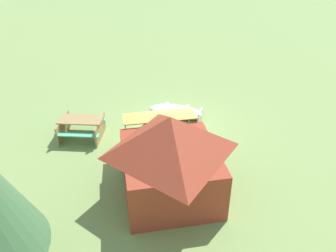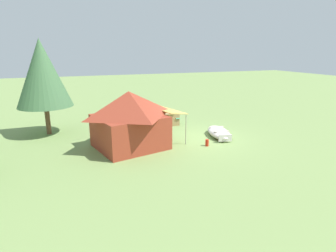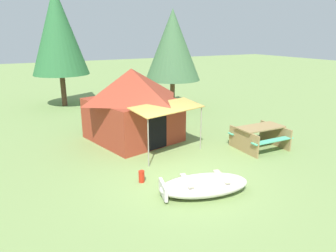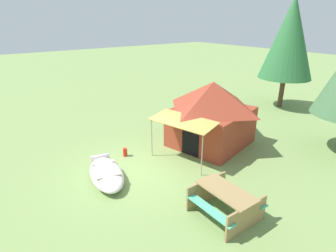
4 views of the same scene
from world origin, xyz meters
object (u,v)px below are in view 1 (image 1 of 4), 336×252
picnic_table (81,126)px  cooler_box (186,166)px  canvas_cabin_tent (170,155)px  beached_rowboat (176,111)px  fuel_can (203,130)px

picnic_table → cooler_box: (-3.99, 1.94, -0.29)m
canvas_cabin_tent → cooler_box: canvas_cabin_tent is taller
beached_rowboat → cooler_box: bearing=96.7°
cooler_box → fuel_can: size_ratio=1.37×
beached_rowboat → picnic_table: size_ratio=1.49×
beached_rowboat → canvas_cabin_tent: bearing=89.6°
canvas_cabin_tent → cooler_box: bearing=-114.3°
beached_rowboat → fuel_can: (-1.12, 1.32, -0.07)m
canvas_cabin_tent → picnic_table: canvas_cabin_tent is taller
cooler_box → beached_rowboat: bearing=-83.3°
canvas_cabin_tent → cooler_box: (-0.48, -1.05, -1.19)m
beached_rowboat → picnic_table: picnic_table is taller
picnic_table → fuel_can: picnic_table is taller
picnic_table → cooler_box: picnic_table is taller
beached_rowboat → cooler_box: beached_rowboat is taller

